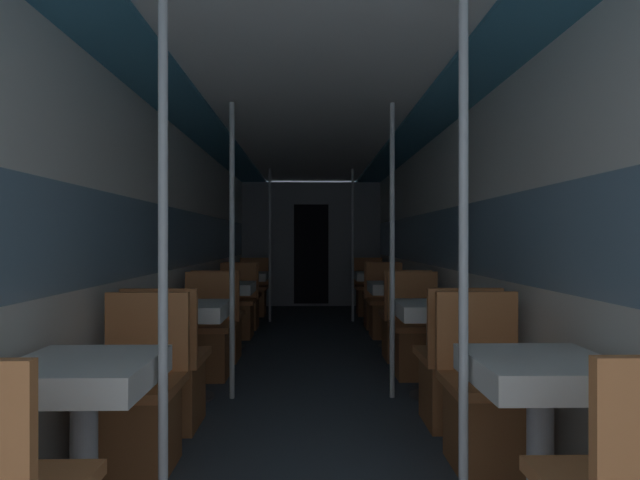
% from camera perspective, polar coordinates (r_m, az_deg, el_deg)
% --- Properties ---
extents(wall_left, '(0.05, 10.26, 2.29)m').
position_cam_1_polar(wall_left, '(5.14, -15.66, -0.75)').
color(wall_left, silver).
rests_on(wall_left, ground_plane).
extents(wall_right, '(0.05, 10.26, 2.29)m').
position_cam_1_polar(wall_right, '(5.15, 13.78, -0.75)').
color(wall_right, silver).
rests_on(wall_right, ground_plane).
extents(ceiling_panel, '(2.62, 10.26, 0.07)m').
position_cam_1_polar(ceiling_panel, '(5.10, -0.93, 12.58)').
color(ceiling_panel, white).
rests_on(ceiling_panel, wall_left).
extents(bulkhead_far, '(2.57, 0.09, 2.29)m').
position_cam_1_polar(bulkhead_far, '(9.26, -1.01, -0.50)').
color(bulkhead_far, gray).
rests_on(bulkhead_far, ground_plane).
extents(dining_table_left_0, '(0.57, 0.57, 0.74)m').
position_cam_1_polar(dining_table_left_0, '(2.35, -25.37, -15.29)').
color(dining_table_left_0, '#4C4C51').
rests_on(dining_table_left_0, ground_plane).
extents(chair_left_far_0, '(0.47, 0.47, 0.93)m').
position_cam_1_polar(chair_left_far_0, '(2.98, -20.33, -18.31)').
color(chair_left_far_0, '#9C5B31').
rests_on(chair_left_far_0, ground_plane).
extents(support_pole_left_0, '(0.04, 0.04, 2.29)m').
position_cam_1_polar(support_pole_left_0, '(2.15, -17.50, -2.15)').
color(support_pole_left_0, silver).
rests_on(support_pole_left_0, ground_plane).
extents(dining_table_left_1, '(0.57, 0.57, 0.74)m').
position_cam_1_polar(dining_table_left_1, '(4.03, -14.62, -8.82)').
color(dining_table_left_1, '#4C4C51').
rests_on(dining_table_left_1, ground_plane).
extents(chair_left_near_1, '(0.47, 0.47, 0.93)m').
position_cam_1_polar(chair_left_near_1, '(3.53, -17.00, -15.38)').
color(chair_left_near_1, '#9C5B31').
rests_on(chair_left_near_1, ground_plane).
extents(chair_left_far_1, '(0.47, 0.47, 0.93)m').
position_cam_1_polar(chair_left_far_1, '(4.67, -12.85, -11.54)').
color(chair_left_far_1, '#9C5B31').
rests_on(chair_left_far_1, ground_plane).
extents(support_pole_left_1, '(0.04, 0.04, 2.29)m').
position_cam_1_polar(support_pole_left_1, '(3.92, -10.02, -1.16)').
color(support_pole_left_1, silver).
rests_on(support_pole_left_1, ground_plane).
extents(dining_table_left_2, '(0.57, 0.57, 0.74)m').
position_cam_1_polar(dining_table_left_2, '(5.79, -10.41, -6.11)').
color(dining_table_left_2, '#4C4C51').
rests_on(dining_table_left_2, ground_plane).
extents(chair_left_near_2, '(0.47, 0.47, 0.93)m').
position_cam_1_polar(chair_left_near_2, '(5.25, -11.50, -10.25)').
color(chair_left_near_2, '#9C5B31').
rests_on(chair_left_near_2, ground_plane).
extents(chair_left_far_2, '(0.47, 0.47, 0.93)m').
position_cam_1_polar(chair_left_far_2, '(6.42, -9.53, -8.35)').
color(chair_left_far_2, '#9C5B31').
rests_on(chair_left_far_2, ground_plane).
extents(dining_table_left_3, '(0.57, 0.57, 0.74)m').
position_cam_1_polar(dining_table_left_3, '(7.57, -8.19, -4.66)').
color(dining_table_left_3, '#4C4C51').
rests_on(dining_table_left_3, ground_plane).
extents(chair_left_near_3, '(0.47, 0.47, 0.93)m').
position_cam_1_polar(chair_left_near_3, '(7.01, -8.81, -7.64)').
color(chair_left_near_3, '#9C5B31').
rests_on(chair_left_near_3, ground_plane).
extents(chair_left_far_3, '(0.47, 0.47, 0.93)m').
position_cam_1_polar(chair_left_far_3, '(8.20, -7.67, -6.52)').
color(chair_left_far_3, '#9C5B31').
rests_on(chair_left_far_3, ground_plane).
extents(support_pole_left_3, '(0.04, 0.04, 2.29)m').
position_cam_1_polar(support_pole_left_3, '(7.52, -5.75, -0.58)').
color(support_pole_left_3, silver).
rests_on(support_pole_left_3, ground_plane).
extents(dining_table_right_0, '(0.57, 0.57, 0.74)m').
position_cam_1_polar(dining_table_right_0, '(2.36, 23.86, -15.21)').
color(dining_table_right_0, '#4C4C51').
rests_on(dining_table_right_0, ground_plane).
extents(chair_right_far_0, '(0.47, 0.47, 0.93)m').
position_cam_1_polar(chair_right_far_0, '(2.99, 18.70, -18.24)').
color(chair_right_far_0, '#9C5B31').
rests_on(chair_right_far_0, ground_plane).
extents(support_pole_right_0, '(0.04, 0.04, 2.29)m').
position_cam_1_polar(support_pole_right_0, '(2.16, 16.07, -2.14)').
color(support_pole_right_0, silver).
rests_on(support_pole_right_0, ground_plane).
extents(dining_table_right_1, '(0.57, 0.57, 0.74)m').
position_cam_1_polar(dining_table_right_1, '(4.04, 12.83, -8.80)').
color(dining_table_right_1, '#4C4C51').
rests_on(dining_table_right_1, ground_plane).
extents(chair_right_near_1, '(0.47, 0.47, 0.93)m').
position_cam_1_polar(chair_right_near_1, '(3.54, 15.28, -15.34)').
color(chair_right_near_1, '#9C5B31').
rests_on(chair_right_near_1, ground_plane).
extents(chair_right_far_1, '(0.47, 0.47, 0.93)m').
position_cam_1_polar(chair_right_far_1, '(4.68, 11.01, -11.52)').
color(chair_right_far_1, '#9C5B31').
rests_on(chair_right_far_1, ground_plane).
extents(support_pole_right_1, '(0.04, 0.04, 2.29)m').
position_cam_1_polar(support_pole_right_1, '(3.93, 8.25, -1.16)').
color(support_pole_right_1, silver).
rests_on(support_pole_right_1, ground_plane).
extents(dining_table_right_2, '(0.57, 0.57, 0.74)m').
position_cam_1_polar(dining_table_right_2, '(5.80, 8.50, -6.10)').
color(dining_table_right_2, '#4C4C51').
rests_on(dining_table_right_2, ground_plane).
extents(chair_right_near_2, '(0.47, 0.47, 0.93)m').
position_cam_1_polar(chair_right_near_2, '(5.25, 9.61, -10.24)').
color(chair_right_near_2, '#9C5B31').
rests_on(chair_right_near_2, ground_plane).
extents(chair_right_far_2, '(0.47, 0.47, 0.93)m').
position_cam_1_polar(chair_right_far_2, '(6.43, 7.59, -8.34)').
color(chair_right_far_2, '#9C5B31').
rests_on(chair_right_far_2, ground_plane).
extents(dining_table_right_3, '(0.57, 0.57, 0.74)m').
position_cam_1_polar(dining_table_right_3, '(7.58, 6.20, -4.65)').
color(dining_table_right_3, '#4C4C51').
rests_on(dining_table_right_3, ground_plane).
extents(chair_right_near_3, '(0.47, 0.47, 0.93)m').
position_cam_1_polar(chair_right_near_3, '(7.02, 6.84, -7.63)').
color(chair_right_near_3, '#9C5B31').
rests_on(chair_right_near_3, ground_plane).
extents(chair_right_far_3, '(0.47, 0.47, 0.93)m').
position_cam_1_polar(chair_right_far_3, '(8.21, 5.66, -6.51)').
color(chair_right_far_3, '#9C5B31').
rests_on(chair_right_far_3, ground_plane).
extents(support_pole_right_3, '(0.04, 0.04, 2.29)m').
position_cam_1_polar(support_pole_right_3, '(7.52, 3.76, -0.58)').
color(support_pole_right_3, silver).
rests_on(support_pole_right_3, ground_plane).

